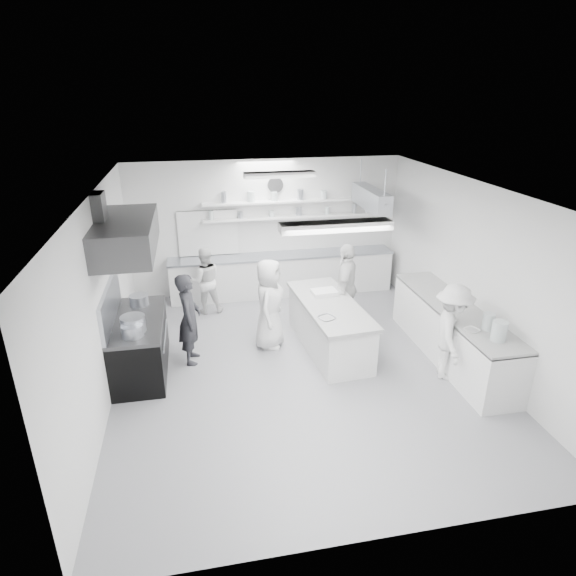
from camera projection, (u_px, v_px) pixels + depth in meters
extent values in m
cube|color=gray|center=(299.00, 367.00, 8.28)|extent=(6.00, 7.00, 0.02)
cube|color=white|center=(301.00, 190.00, 7.13)|extent=(6.00, 7.00, 0.02)
cube|color=silver|center=(267.00, 227.00, 10.88)|extent=(6.00, 0.04, 3.00)
cube|color=silver|center=(381.00, 423.00, 4.53)|extent=(6.00, 0.04, 3.00)
cube|color=silver|center=(102.00, 300.00, 7.17)|extent=(0.04, 7.00, 3.00)
cube|color=silver|center=(473.00, 272.00, 8.24)|extent=(0.04, 7.00, 3.00)
cube|color=black|center=(140.00, 347.00, 8.00)|extent=(0.80, 1.80, 0.90)
cube|color=#3C3C3E|center=(126.00, 235.00, 7.28)|extent=(0.85, 2.00, 0.50)
cube|color=silver|center=(282.00, 275.00, 11.06)|extent=(5.00, 0.60, 0.92)
cube|color=silver|center=(298.00, 216.00, 10.79)|extent=(4.20, 0.26, 0.04)
cube|color=silver|center=(299.00, 201.00, 10.66)|extent=(4.20, 0.26, 0.04)
cube|color=black|center=(208.00, 233.00, 10.65)|extent=(1.30, 0.04, 1.00)
cylinder|color=white|center=(275.00, 185.00, 10.52)|extent=(0.32, 0.05, 0.32)
cube|color=silver|center=(452.00, 333.00, 8.39)|extent=(0.74, 3.30, 0.94)
cube|color=#A2A7B1|center=(371.00, 198.00, 9.93)|extent=(0.30, 1.60, 0.40)
cube|color=silver|center=(336.00, 226.00, 5.52)|extent=(1.30, 0.25, 0.10)
cube|color=silver|center=(280.00, 175.00, 8.79)|extent=(1.30, 0.25, 0.10)
cube|color=silver|center=(329.00, 327.00, 8.73)|extent=(1.02, 2.33, 0.84)
cylinder|color=#A2A7B1|center=(133.00, 325.00, 7.37)|extent=(0.37, 0.37, 0.30)
imported|color=#26262B|center=(189.00, 319.00, 8.17)|extent=(0.44, 0.62, 1.60)
imported|color=silver|center=(205.00, 281.00, 10.05)|extent=(0.72, 0.58, 1.41)
imported|color=silver|center=(269.00, 304.00, 8.66)|extent=(0.79, 0.95, 1.66)
imported|color=silver|center=(346.00, 287.00, 9.32)|extent=(0.83, 1.09, 1.72)
imported|color=silver|center=(451.00, 332.00, 7.72)|extent=(0.93, 1.18, 1.61)
imported|color=#A2A7B1|center=(327.00, 319.00, 8.01)|extent=(0.35, 0.35, 0.07)
imported|color=silver|center=(329.00, 296.00, 8.87)|extent=(0.25, 0.25, 0.06)
imported|color=silver|center=(472.00, 331.00, 7.41)|extent=(0.28, 0.28, 0.05)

